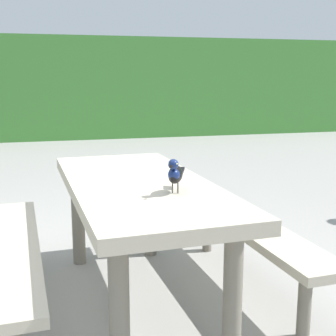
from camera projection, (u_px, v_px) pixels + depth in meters
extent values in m
plane|color=gray|center=(75.00, 309.00, 2.69)|extent=(60.00, 60.00, 0.00)
cube|color=#428438|center=(50.00, 88.00, 10.08)|extent=(28.00, 1.39, 2.14)
cube|color=#B2A893|center=(138.00, 187.00, 2.65)|extent=(0.86, 1.84, 0.07)
cylinder|color=slate|center=(119.00, 312.00, 1.98)|extent=(0.09, 0.09, 0.67)
cylinder|color=slate|center=(233.00, 294.00, 2.14)|extent=(0.09, 0.09, 0.67)
cylinder|color=slate|center=(78.00, 218.00, 3.30)|extent=(0.09, 0.09, 0.67)
cylinder|color=slate|center=(150.00, 211.00, 3.45)|extent=(0.09, 0.09, 0.67)
cube|color=#B2A893|center=(12.00, 248.00, 2.49)|extent=(0.37, 1.72, 0.05)
cylinder|color=slate|center=(15.00, 246.00, 3.14)|extent=(0.07, 0.07, 0.39)
cube|color=#B2A893|center=(247.00, 224.00, 2.91)|extent=(0.37, 1.72, 0.05)
cylinder|color=slate|center=(305.00, 303.00, 2.36)|extent=(0.07, 0.07, 0.39)
cylinder|color=slate|center=(207.00, 226.00, 3.56)|extent=(0.07, 0.07, 0.39)
ellipsoid|color=black|center=(176.00, 174.00, 2.34)|extent=(0.13, 0.17, 0.09)
ellipsoid|color=navy|center=(174.00, 175.00, 2.30)|extent=(0.08, 0.09, 0.06)
sphere|color=navy|center=(173.00, 164.00, 2.27)|extent=(0.05, 0.05, 0.05)
sphere|color=#EAE08C|center=(177.00, 164.00, 2.26)|extent=(0.01, 0.01, 0.01)
sphere|color=#EAE08C|center=(169.00, 164.00, 2.27)|extent=(0.01, 0.01, 0.01)
cone|color=black|center=(172.00, 166.00, 2.23)|extent=(0.03, 0.03, 0.02)
cube|color=black|center=(180.00, 172.00, 2.46)|extent=(0.08, 0.10, 0.04)
cylinder|color=#47423D|center=(178.00, 188.00, 2.35)|extent=(0.01, 0.01, 0.05)
cylinder|color=#47423D|center=(172.00, 188.00, 2.35)|extent=(0.01, 0.01, 0.05)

